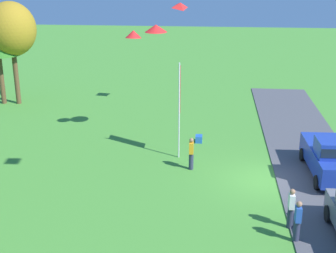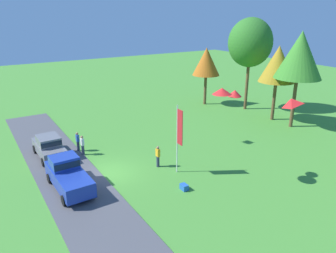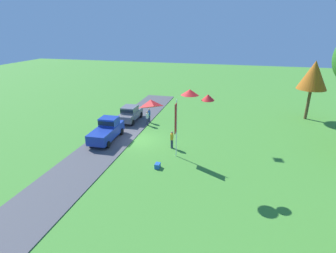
{
  "view_description": "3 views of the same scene",
  "coord_description": "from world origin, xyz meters",
  "px_view_note": "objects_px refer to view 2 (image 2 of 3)",
  "views": [
    {
      "loc": [
        -21.09,
        2.73,
        9.99
      ],
      "look_at": [
        -0.36,
        4.79,
        2.77
      ],
      "focal_mm": 50.0,
      "sensor_mm": 36.0,
      "label": 1
    },
    {
      "loc": [
        20.97,
        -7.78,
        11.49
      ],
      "look_at": [
        2.26,
        3.87,
        3.68
      ],
      "focal_mm": 35.0,
      "sensor_mm": 36.0,
      "label": 2
    },
    {
      "loc": [
        23.11,
        9.01,
        10.92
      ],
      "look_at": [
        2.19,
        3.66,
        2.64
      ],
      "focal_mm": 28.0,
      "sensor_mm": 36.0,
      "label": 3
    }
  ],
  "objects_px": {
    "tree_center_back": "(278,64)",
    "kite_delta_near_flag": "(222,91)",
    "tree_far_left": "(300,55)",
    "tree_far_right": "(206,62)",
    "kite_delta_high_left": "(235,93)",
    "kite_diamond_topmost": "(291,102)",
    "person_beside_suv": "(158,156)",
    "cooler_box": "(184,187)",
    "car_sedan_far_end": "(49,146)",
    "flag_banner": "(179,132)",
    "person_on_lawn": "(83,145)",
    "person_watching_sky": "(78,141)",
    "car_pickup_by_flagpole": "(68,174)",
    "tree_lone_near": "(250,43)"
  },
  "relations": [
    {
      "from": "person_beside_suv",
      "to": "person_watching_sky",
      "type": "bearing_deg",
      "value": -145.45
    },
    {
      "from": "car_pickup_by_flagpole",
      "to": "kite_delta_high_left",
      "type": "relative_size",
      "value": 5.5
    },
    {
      "from": "car_sedan_far_end",
      "to": "car_pickup_by_flagpole",
      "type": "relative_size",
      "value": 0.88
    },
    {
      "from": "tree_lone_near",
      "to": "tree_center_back",
      "type": "bearing_deg",
      "value": -5.67
    },
    {
      "from": "person_beside_suv",
      "to": "tree_far_right",
      "type": "bearing_deg",
      "value": 131.06
    },
    {
      "from": "car_pickup_by_flagpole",
      "to": "kite_diamond_topmost",
      "type": "relative_size",
      "value": 5.55
    },
    {
      "from": "tree_far_left",
      "to": "tree_far_right",
      "type": "bearing_deg",
      "value": -169.24
    },
    {
      "from": "car_pickup_by_flagpole",
      "to": "tree_center_back",
      "type": "relative_size",
      "value": 0.62
    },
    {
      "from": "person_watching_sky",
      "to": "kite_diamond_topmost",
      "type": "relative_size",
      "value": 1.88
    },
    {
      "from": "car_pickup_by_flagpole",
      "to": "person_on_lawn",
      "type": "height_order",
      "value": "car_pickup_by_flagpole"
    },
    {
      "from": "tree_far_right",
      "to": "kite_delta_near_flag",
      "type": "relative_size",
      "value": 5.69
    },
    {
      "from": "tree_far_left",
      "to": "flag_banner",
      "type": "bearing_deg",
      "value": -81.01
    },
    {
      "from": "cooler_box",
      "to": "tree_center_back",
      "type": "bearing_deg",
      "value": 113.47
    },
    {
      "from": "car_sedan_far_end",
      "to": "flag_banner",
      "type": "relative_size",
      "value": 0.85
    },
    {
      "from": "person_beside_suv",
      "to": "tree_far_left",
      "type": "relative_size",
      "value": 0.18
    },
    {
      "from": "flag_banner",
      "to": "kite_delta_high_left",
      "type": "distance_m",
      "value": 4.77
    },
    {
      "from": "flag_banner",
      "to": "kite_delta_near_flag",
      "type": "distance_m",
      "value": 4.47
    },
    {
      "from": "tree_center_back",
      "to": "kite_delta_high_left",
      "type": "xyz_separation_m",
      "value": [
        7.62,
        -13.18,
        0.15
      ]
    },
    {
      "from": "person_beside_suv",
      "to": "kite_delta_high_left",
      "type": "distance_m",
      "value": 7.73
    },
    {
      "from": "car_pickup_by_flagpole",
      "to": "person_on_lawn",
      "type": "bearing_deg",
      "value": 152.33
    },
    {
      "from": "tree_lone_near",
      "to": "kite_diamond_topmost",
      "type": "height_order",
      "value": "tree_lone_near"
    },
    {
      "from": "tree_far_right",
      "to": "person_on_lawn",
      "type": "bearing_deg",
      "value": -68.76
    },
    {
      "from": "person_on_lawn",
      "to": "person_watching_sky",
      "type": "distance_m",
      "value": 1.01
    },
    {
      "from": "tree_far_right",
      "to": "tree_lone_near",
      "type": "height_order",
      "value": "tree_lone_near"
    },
    {
      "from": "person_watching_sky",
      "to": "flag_banner",
      "type": "bearing_deg",
      "value": 32.34
    },
    {
      "from": "car_sedan_far_end",
      "to": "tree_center_back",
      "type": "bearing_deg",
      "value": 83.34
    },
    {
      "from": "car_sedan_far_end",
      "to": "person_on_lawn",
      "type": "distance_m",
      "value": 2.67
    },
    {
      "from": "kite_delta_near_flag",
      "to": "car_pickup_by_flagpole",
      "type": "bearing_deg",
      "value": -116.81
    },
    {
      "from": "person_watching_sky",
      "to": "kite_delta_near_flag",
      "type": "xyz_separation_m",
      "value": [
        10.62,
        6.63,
        5.73
      ]
    },
    {
      "from": "kite_delta_high_left",
      "to": "cooler_box",
      "type": "bearing_deg",
      "value": -93.55
    },
    {
      "from": "car_sedan_far_end",
      "to": "tree_lone_near",
      "type": "height_order",
      "value": "tree_lone_near"
    },
    {
      "from": "person_on_lawn",
      "to": "person_beside_suv",
      "type": "height_order",
      "value": "same"
    },
    {
      "from": "person_on_lawn",
      "to": "car_sedan_far_end",
      "type": "bearing_deg",
      "value": -109.58
    },
    {
      "from": "tree_far_right",
      "to": "tree_far_left",
      "type": "xyz_separation_m",
      "value": [
        11.74,
        2.23,
        1.93
      ]
    },
    {
      "from": "tree_center_back",
      "to": "kite_delta_high_left",
      "type": "height_order",
      "value": "tree_center_back"
    },
    {
      "from": "car_sedan_far_end",
      "to": "tree_far_left",
      "type": "bearing_deg",
      "value": 76.92
    },
    {
      "from": "car_pickup_by_flagpole",
      "to": "flag_banner",
      "type": "bearing_deg",
      "value": 75.04
    },
    {
      "from": "tree_far_right",
      "to": "kite_diamond_topmost",
      "type": "distance_m",
      "value": 26.3
    },
    {
      "from": "person_beside_suv",
      "to": "tree_far_right",
      "type": "distance_m",
      "value": 19.56
    },
    {
      "from": "car_sedan_far_end",
      "to": "tree_far_left",
      "type": "height_order",
      "value": "tree_far_left"
    },
    {
      "from": "car_pickup_by_flagpole",
      "to": "person_beside_suv",
      "type": "distance_m",
      "value": 6.86
    },
    {
      "from": "car_pickup_by_flagpole",
      "to": "kite_diamond_topmost",
      "type": "height_order",
      "value": "kite_diamond_topmost"
    },
    {
      "from": "tree_center_back",
      "to": "kite_delta_near_flag",
      "type": "xyz_separation_m",
      "value": [
        7.77,
        -14.45,
        0.47
      ]
    },
    {
      "from": "tree_far_right",
      "to": "tree_far_left",
      "type": "relative_size",
      "value": 0.74
    },
    {
      "from": "tree_far_left",
      "to": "flag_banner",
      "type": "distance_m",
      "value": 16.52
    },
    {
      "from": "tree_far_left",
      "to": "kite_diamond_topmost",
      "type": "distance_m",
      "value": 18.8
    },
    {
      "from": "person_beside_suv",
      "to": "kite_delta_high_left",
      "type": "height_order",
      "value": "kite_delta_high_left"
    },
    {
      "from": "tree_far_left",
      "to": "kite_delta_high_left",
      "type": "distance_m",
      "value": 13.95
    },
    {
      "from": "car_sedan_far_end",
      "to": "tree_lone_near",
      "type": "bearing_deg",
      "value": 94.62
    },
    {
      "from": "person_on_lawn",
      "to": "kite_delta_near_flag",
      "type": "relative_size",
      "value": 1.35
    }
  ]
}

